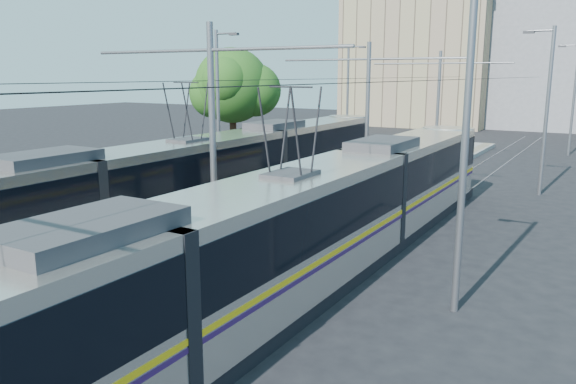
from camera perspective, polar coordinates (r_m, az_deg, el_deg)
The scene contains 11 objects.
platform at distance 25.44m, azimuth 5.20°, elevation -1.01°, with size 4.00×50.00×0.30m, color gray.
tactile_strip_left at distance 26.05m, azimuth 2.33°, elevation -0.31°, with size 0.70×50.00×0.01m, color gray.
tactile_strip_right at distance 24.84m, azimuth 8.23°, elevation -1.03°, with size 0.70×50.00×0.01m, color gray.
rails at distance 25.47m, azimuth 5.20°, elevation -1.30°, with size 8.71×70.00×0.03m.
tram_left at distance 22.13m, azimuth -9.98°, elevation 1.03°, with size 2.43×31.39×5.50m.
tram_right at distance 14.41m, azimuth 0.26°, elevation -4.02°, with size 2.43×31.46×5.50m.
catenary at distance 22.31m, azimuth 2.22°, elevation 8.58°, with size 9.20×70.00×7.00m.
street_lamps at distance 28.52m, azimuth 8.86°, elevation 8.48°, with size 15.18×38.22×8.00m.
shelter at distance 21.36m, azimuth 2.00°, elevation 0.23°, with size 0.69×1.06×2.28m.
tree at distance 35.54m, azimuth -5.10°, elevation 10.59°, with size 5.12×4.73×7.44m.
building_left at distance 68.61m, azimuth 13.53°, elevation 13.02°, with size 16.32×12.24×15.07m.
Camera 1 is at (10.62, -5.42, 5.81)m, focal length 35.00 mm.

